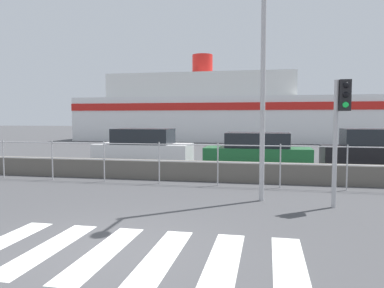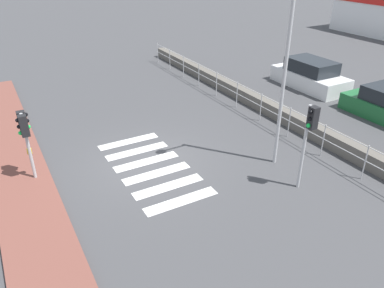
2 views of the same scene
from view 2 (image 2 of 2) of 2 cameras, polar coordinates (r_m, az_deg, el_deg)
The scene contains 9 objects.
ground_plane at distance 13.57m, azimuth -6.87°, elevation -2.80°, with size 160.00×160.00×0.00m, color #424244.
sidewalk_brick at distance 12.86m, azimuth -24.03°, elevation -6.93°, with size 24.00×1.80×0.12m.
crosswalk at distance 13.26m, azimuth -6.20°, elevation -3.54°, with size 4.95×2.40×0.01m.
seawall at distance 16.78m, azimuth 14.59°, elevation 3.89°, with size 25.99×0.55×0.60m.
harbor_fence at distance 16.02m, azimuth 12.50°, elevation 5.03°, with size 23.43×0.04×1.27m.
traffic_light_near at distance 12.68m, azimuth -24.16°, elevation 2.03°, with size 0.58×0.41×2.41m.
traffic_light_far at distance 11.58m, azimuth 17.40°, elevation 2.05°, with size 0.34×0.32×2.84m.
streetlamp at distance 12.20m, azimuth 13.35°, elevation 12.86°, with size 0.32×1.35×6.22m.
parked_car_white at distance 21.65m, azimuth 17.53°, elevation 9.91°, with size 4.28×1.88×1.52m.
Camera 2 is at (10.89, -4.25, 6.90)m, focal length 35.00 mm.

